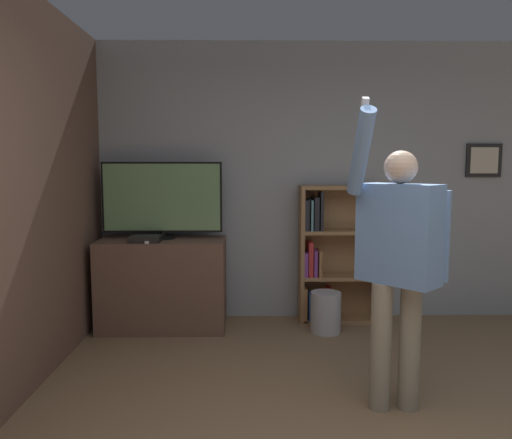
% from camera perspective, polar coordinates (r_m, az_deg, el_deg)
% --- Properties ---
extents(wall_back, '(6.20, 0.09, 2.70)m').
position_cam_1_polar(wall_back, '(4.98, 6.75, 4.26)').
color(wall_back, '#9EA3A8').
rests_on(wall_back, ground_plane).
extents(wall_side_brick, '(0.06, 4.50, 2.70)m').
position_cam_1_polar(wall_side_brick, '(3.76, -24.06, 3.07)').
color(wall_side_brick, brown).
rests_on(wall_side_brick, ground_plane).
extents(tv_ledge, '(1.16, 0.54, 0.84)m').
position_cam_1_polar(tv_ledge, '(4.76, -10.59, -7.25)').
color(tv_ledge, brown).
rests_on(tv_ledge, ground_plane).
extents(television, '(1.11, 0.22, 0.71)m').
position_cam_1_polar(television, '(4.70, -10.67, 2.31)').
color(television, black).
rests_on(television, tv_ledge).
extents(game_console, '(0.27, 0.17, 0.06)m').
position_cam_1_polar(game_console, '(4.56, -12.50, -2.17)').
color(game_console, black).
rests_on(game_console, tv_ledge).
extents(remote_loose, '(0.06, 0.14, 0.02)m').
position_cam_1_polar(remote_loose, '(4.52, -12.33, -2.46)').
color(remote_loose, white).
rests_on(remote_loose, tv_ledge).
extents(bookshelf, '(0.80, 0.28, 1.33)m').
position_cam_1_polar(bookshelf, '(4.90, 8.68, -4.27)').
color(bookshelf, '#997047').
rests_on(bookshelf, ground_plane).
extents(person, '(0.62, 0.56, 1.90)m').
position_cam_1_polar(person, '(3.16, 15.95, -3.91)').
color(person, gray).
rests_on(person, ground_plane).
extents(waste_bin, '(0.28, 0.28, 0.37)m').
position_cam_1_polar(waste_bin, '(4.66, 7.96, -10.45)').
color(waste_bin, '#B7B7BC').
rests_on(waste_bin, ground_plane).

